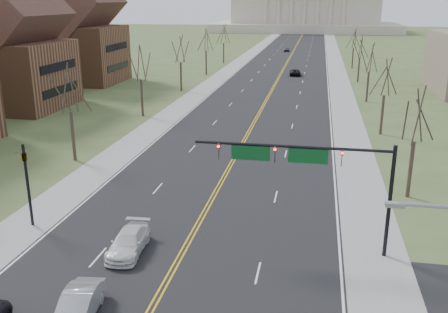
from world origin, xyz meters
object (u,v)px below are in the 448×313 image
at_px(car_far_nb, 295,72).
at_px(car_far_sb, 287,49).
at_px(car_sb_inner_lead, 78,306).
at_px(signal_mast, 307,164).
at_px(car_sb_inner_second, 129,242).
at_px(signal_left, 27,176).

xyz_separation_m(car_far_nb, car_far_sb, (-5.06, 49.98, 0.01)).
bearing_deg(car_sb_inner_lead, car_far_nb, 78.97).
bearing_deg(signal_mast, car_sb_inner_second, -166.99).
distance_m(car_sb_inner_lead, car_far_sb, 136.43).
xyz_separation_m(signal_mast, signal_left, (-18.95, 0.00, -2.05)).
bearing_deg(signal_left, signal_mast, -0.00).
bearing_deg(car_sb_inner_second, car_sb_inner_lead, -93.04).
bearing_deg(signal_left, car_sb_inner_lead, -49.21).
bearing_deg(car_far_nb, signal_left, 75.07).
relative_size(car_sb_inner_lead, car_sb_inner_second, 0.95).
bearing_deg(signal_mast, car_sb_inner_lead, -138.28).
height_order(signal_left, car_far_nb, signal_left).
relative_size(signal_mast, signal_left, 2.02).
bearing_deg(car_sb_inner_second, signal_mast, 9.32).
xyz_separation_m(car_sb_inner_lead, car_far_sb, (1.29, 136.43, -0.07)).
height_order(signal_mast, signal_left, signal_mast).
distance_m(signal_mast, signal_left, 19.06).
distance_m(car_sb_inner_second, car_far_sb, 129.38).
bearing_deg(car_far_sb, signal_mast, -88.90).
relative_size(signal_mast, car_far_sb, 3.05).
relative_size(signal_mast, car_sb_inner_second, 2.54).
bearing_deg(car_far_nb, signal_mast, 89.05).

